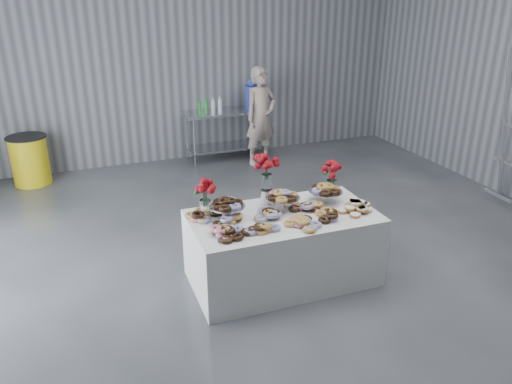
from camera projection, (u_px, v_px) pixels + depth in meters
ground at (293, 282)px, 5.27m from camera, size 9.00×9.00×0.00m
room_walls at (269, 19)px, 4.23m from camera, size 8.04×9.04×4.02m
display_table at (283, 248)px, 5.20m from camera, size 1.91×1.03×0.75m
prep_table at (226, 126)px, 8.77m from camera, size 1.50×0.60×0.90m
donut_mounds at (286, 213)px, 5.00m from camera, size 1.82×0.82×0.09m
cake_stand_left at (227, 205)px, 4.96m from camera, size 0.36×0.36×0.17m
cake_stand_mid at (283, 196)px, 5.15m from camera, size 0.36×0.36×0.17m
cake_stand_right at (326, 190)px, 5.31m from camera, size 0.36×0.36×0.17m
danish_pile at (356, 205)px, 5.15m from camera, size 0.48×0.48×0.11m
bouquet_left at (204, 189)px, 4.92m from camera, size 0.26×0.26×0.42m
bouquet_right at (332, 170)px, 5.43m from camera, size 0.26×0.26×0.42m
bouquet_center at (267, 170)px, 5.20m from camera, size 0.26×0.26×0.57m
water_jug at (253, 94)px, 8.74m from camera, size 0.28×0.28×0.55m
drink_bottles at (210, 106)px, 8.42m from camera, size 0.54×0.08×0.27m
person at (261, 117)px, 8.52m from camera, size 0.69×0.54×1.67m
trash_barrel at (30, 160)px, 7.78m from camera, size 0.60×0.60×0.77m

